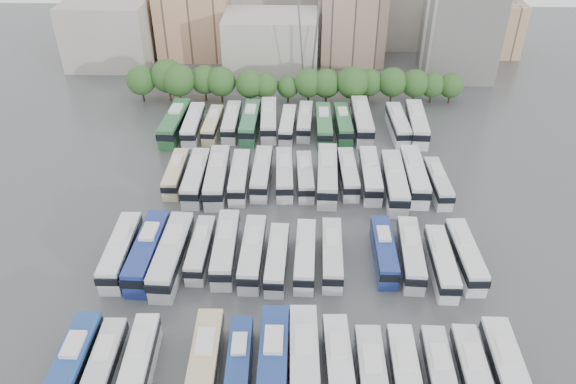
{
  "coord_description": "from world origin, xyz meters",
  "views": [
    {
      "loc": [
        0.97,
        -59.38,
        47.46
      ],
      "look_at": [
        -0.82,
        6.21,
        3.0
      ],
      "focal_mm": 35.0,
      "sensor_mm": 36.0,
      "label": 1
    }
  ],
  "objects_px": {
    "bus_r0_s2": "(138,366)",
    "bus_r1_s2": "(172,254)",
    "bus_r1_s0": "(121,251)",
    "bus_r2_s4": "(240,176)",
    "bus_r1_s10": "(384,251)",
    "bus_r2_s2": "(196,177)",
    "bus_r3_s8": "(324,124)",
    "bus_r0_s13": "(508,377)",
    "bus_r1_s12": "(441,262)",
    "bus_r2_s5": "(262,173)",
    "bus_r0_s7": "(304,365)",
    "bus_r0_s8": "(339,369)",
    "bus_r1_s5": "(252,252)",
    "bus_r2_s1": "(176,173)",
    "bus_r3_s5": "(269,119)",
    "bus_r0_s5": "(239,365)",
    "bus_r1_s4": "(226,248)",
    "bus_r3_s9": "(343,123)",
    "bus_r2_s7": "(305,176)",
    "bus_r2_s6": "(284,174)",
    "bus_r3_s12": "(398,124)",
    "bus_r3_s7": "(305,121)",
    "apartment_tower": "(463,14)",
    "bus_r3_s4": "(250,122)",
    "bus_r0_s10": "(406,380)",
    "bus_r2_s9": "(348,173)",
    "bus_r2_s13": "(438,182)",
    "bus_r0_s4": "(204,365)",
    "bus_r0_s12": "(474,379)",
    "bus_r2_s10": "(370,174)",
    "bus_r3_s10": "(362,120)",
    "bus_r3_s13": "(417,123)",
    "bus_r0_s9": "(372,383)",
    "bus_r1_s11": "(411,253)",
    "bus_r2_s11": "(394,182)",
    "bus_r0_s6": "(273,366)",
    "bus_r1_s3": "(201,249)",
    "bus_r1_s13": "(465,255)",
    "bus_r3_s3": "(232,121)",
    "bus_r3_s1": "(193,124)",
    "bus_r3_s2": "(213,124)"
  },
  "relations": [
    {
      "from": "bus_r0_s5",
      "to": "bus_r1_s10",
      "type": "relative_size",
      "value": 0.96
    },
    {
      "from": "bus_r1_s5",
      "to": "bus_r2_s1",
      "type": "bearing_deg",
      "value": 126.62
    },
    {
      "from": "bus_r0_s2",
      "to": "bus_r3_s5",
      "type": "distance_m",
      "value": 55.16
    },
    {
      "from": "bus_r1_s0",
      "to": "bus_r2_s4",
      "type": "height_order",
      "value": "bus_r1_s0"
    },
    {
      "from": "bus_r1_s10",
      "to": "bus_r2_s2",
      "type": "bearing_deg",
      "value": 148.25
    },
    {
      "from": "bus_r3_s7",
      "to": "bus_r3_s9",
      "type": "height_order",
      "value": "bus_r3_s9"
    },
    {
      "from": "bus_r0_s2",
      "to": "bus_r2_s13",
      "type": "xyz_separation_m",
      "value": [
        36.36,
        34.72,
        -0.14
      ]
    },
    {
      "from": "bus_r0_s7",
      "to": "bus_r0_s8",
      "type": "xyz_separation_m",
      "value": [
        3.43,
        -0.12,
        -0.23
      ]
    },
    {
      "from": "bus_r0_s2",
      "to": "bus_r3_s10",
      "type": "height_order",
      "value": "bus_r3_s10"
    },
    {
      "from": "bus_r3_s8",
      "to": "bus_r1_s0",
      "type": "bearing_deg",
      "value": -127.37
    },
    {
      "from": "bus_r3_s4",
      "to": "bus_r3_s5",
      "type": "xyz_separation_m",
      "value": [
        3.27,
        1.05,
        0.0
      ]
    },
    {
      "from": "bus_r3_s13",
      "to": "bus_r3_s8",
      "type": "bearing_deg",
      "value": -175.25
    },
    {
      "from": "bus_r3_s1",
      "to": "bus_r3_s9",
      "type": "distance_m",
      "value": 26.52
    },
    {
      "from": "bus_r0_s12",
      "to": "bus_r2_s10",
      "type": "distance_m",
      "value": 37.53
    },
    {
      "from": "bus_r3_s7",
      "to": "bus_r2_s7",
      "type": "bearing_deg",
      "value": -87.24
    },
    {
      "from": "bus_r1_s4",
      "to": "bus_r3_s5",
      "type": "distance_m",
      "value": 36.0
    },
    {
      "from": "bus_r2_s6",
      "to": "bus_r2_s10",
      "type": "height_order",
      "value": "bus_r2_s10"
    },
    {
      "from": "bus_r2_s7",
      "to": "bus_r2_s11",
      "type": "height_order",
      "value": "bus_r2_s11"
    },
    {
      "from": "apartment_tower",
      "to": "bus_r3_s4",
      "type": "height_order",
      "value": "apartment_tower"
    },
    {
      "from": "bus_r3_s10",
      "to": "bus_r3_s13",
      "type": "xyz_separation_m",
      "value": [
        9.6,
        -0.78,
        -0.08
      ]
    },
    {
      "from": "bus_r0_s12",
      "to": "bus_r2_s10",
      "type": "height_order",
      "value": "bus_r2_s10"
    },
    {
      "from": "bus_r1_s4",
      "to": "bus_r1_s10",
      "type": "bearing_deg",
      "value": -0.36
    },
    {
      "from": "bus_r3_s8",
      "to": "bus_r0_s13",
      "type": "bearing_deg",
      "value": -73.26
    },
    {
      "from": "bus_r3_s10",
      "to": "bus_r3_s13",
      "type": "relative_size",
      "value": 1.03
    },
    {
      "from": "bus_r3_s7",
      "to": "bus_r3_s9",
      "type": "distance_m",
      "value": 6.83
    },
    {
      "from": "bus_r1_s0",
      "to": "bus_r2_s2",
      "type": "relative_size",
      "value": 1.0
    },
    {
      "from": "bus_r0_s7",
      "to": "bus_r3_s5",
      "type": "relative_size",
      "value": 1.07
    },
    {
      "from": "bus_r0_s2",
      "to": "bus_r0_s8",
      "type": "xyz_separation_m",
      "value": [
        19.94,
        0.2,
        0.05
      ]
    },
    {
      "from": "bus_r2_s4",
      "to": "bus_r2_s6",
      "type": "height_order",
      "value": "bus_r2_s4"
    },
    {
      "from": "bus_r0_s8",
      "to": "bus_r2_s10",
      "type": "height_order",
      "value": "bus_r2_s10"
    },
    {
      "from": "bus_r0_s2",
      "to": "bus_r1_s2",
      "type": "xyz_separation_m",
      "value": [
        0.04,
        16.73,
        0.28
      ]
    },
    {
      "from": "bus_r3_s2",
      "to": "bus_r3_s5",
      "type": "bearing_deg",
      "value": 11.45
    },
    {
      "from": "bus_r1_s4",
      "to": "bus_r3_s9",
      "type": "bearing_deg",
      "value": 63.54
    },
    {
      "from": "bus_r1_s11",
      "to": "bus_r3_s10",
      "type": "height_order",
      "value": "bus_r3_s10"
    },
    {
      "from": "bus_r1_s13",
      "to": "bus_r3_s3",
      "type": "xyz_separation_m",
      "value": [
        -33.15,
        35.61,
        -0.01
      ]
    },
    {
      "from": "bus_r0_s10",
      "to": "bus_r2_s9",
      "type": "distance_m",
      "value": 37.84
    },
    {
      "from": "bus_r0_s12",
      "to": "bus_r2_s11",
      "type": "relative_size",
      "value": 0.88
    },
    {
      "from": "bus_r0_s5",
      "to": "bus_r2_s5",
      "type": "bearing_deg",
      "value": 88.86
    },
    {
      "from": "bus_r3_s12",
      "to": "bus_r3_s13",
      "type": "xyz_separation_m",
      "value": [
        3.3,
        0.08,
        0.16
      ]
    },
    {
      "from": "bus_r0_s6",
      "to": "bus_r2_s7",
      "type": "bearing_deg",
      "value": 85.01
    },
    {
      "from": "bus_r1_s12",
      "to": "bus_r2_s5",
      "type": "distance_m",
      "value": 30.66
    },
    {
      "from": "bus_r1_s2",
      "to": "bus_r2_s7",
      "type": "distance_m",
      "value": 25.32
    },
    {
      "from": "bus_r1_s12",
      "to": "bus_r3_s7",
      "type": "distance_m",
      "value": 41.25
    },
    {
      "from": "bus_r0_s13",
      "to": "bus_r2_s1",
      "type": "bearing_deg",
      "value": 138.41
    },
    {
      "from": "bus_r0_s7",
      "to": "bus_r2_s7",
      "type": "relative_size",
      "value": 1.23
    },
    {
      "from": "bus_r0_s9",
      "to": "bus_r3_s10",
      "type": "bearing_deg",
      "value": 86.13
    },
    {
      "from": "bus_r3_s5",
      "to": "bus_r0_s4",
      "type": "bearing_deg",
      "value": -96.13
    },
    {
      "from": "bus_r1_s3",
      "to": "bus_r0_s7",
      "type": "bearing_deg",
      "value": -52.78
    },
    {
      "from": "bus_r0_s7",
      "to": "bus_r2_s9",
      "type": "xyz_separation_m",
      "value": [
        6.59,
        36.4,
        -0.32
      ]
    },
    {
      "from": "bus_r1_s5",
      "to": "bus_r3_s12",
      "type": "height_order",
      "value": "bus_r3_s12"
    }
  ]
}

